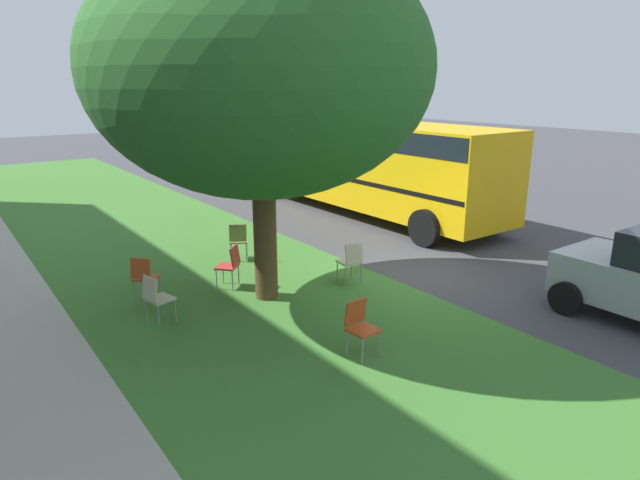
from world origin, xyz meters
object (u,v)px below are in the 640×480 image
(chair_3, at_px, (360,324))
(chair_4, at_px, (238,239))
(street_tree, at_px, (260,70))
(chair_5, at_px, (156,296))
(chair_2, at_px, (144,275))
(school_bus, at_px, (362,157))
(chair_0, at_px, (351,259))
(chair_1, at_px, (230,263))

(chair_3, height_order, chair_4, same)
(street_tree, xyz_separation_m, chair_5, (0.05, 2.16, -3.72))
(chair_2, relative_size, school_bus, 0.08)
(chair_0, xyz_separation_m, school_bus, (4.94, -4.47, 1.24))
(street_tree, relative_size, chair_5, 7.36)
(chair_3, distance_m, school_bus, 9.85)
(chair_1, distance_m, chair_5, 2.01)
(chair_5, bearing_deg, chair_0, -96.19)
(chair_3, relative_size, school_bus, 0.08)
(chair_0, distance_m, chair_4, 2.98)
(chair_0, xyz_separation_m, chair_2, (1.58, 3.78, 0.00))
(chair_1, relative_size, chair_5, 1.00)
(street_tree, bearing_deg, chair_0, -101.77)
(chair_5, bearing_deg, school_bus, -61.86)
(street_tree, xyz_separation_m, chair_1, (0.87, 0.32, -3.72))
(chair_2, bearing_deg, chair_5, 170.84)
(chair_0, xyz_separation_m, chair_4, (2.75, 1.15, 0.00))
(chair_0, distance_m, chair_1, 2.47)
(chair_0, distance_m, school_bus, 6.77)
(chair_5, bearing_deg, chair_3, -144.39)
(street_tree, xyz_separation_m, chair_2, (1.20, 1.97, -3.72))
(chair_3, relative_size, chair_4, 1.00)
(street_tree, distance_m, chair_5, 4.30)
(chair_4, xyz_separation_m, school_bus, (2.19, -5.62, 1.24))
(chair_2, distance_m, chair_3, 4.50)
(chair_4, bearing_deg, street_tree, 164.49)
(chair_5, xyz_separation_m, school_bus, (4.51, -8.43, 1.24))
(chair_3, bearing_deg, chair_5, 35.61)
(chair_2, xyz_separation_m, chair_3, (-4.07, -1.91, 0.00))
(chair_1, distance_m, chair_4, 1.80)
(chair_0, relative_size, chair_3, 1.00)
(chair_5, bearing_deg, chair_1, -66.01)
(chair_4, relative_size, chair_5, 1.00)
(chair_0, height_order, chair_2, same)
(chair_3, bearing_deg, chair_1, 4.00)
(street_tree, height_order, chair_5, street_tree)
(chair_4, bearing_deg, chair_1, 146.94)
(chair_1, relative_size, chair_4, 1.00)
(chair_0, bearing_deg, chair_3, 143.16)
(street_tree, height_order, school_bus, street_tree)
(street_tree, xyz_separation_m, chair_4, (2.38, -0.66, -3.72))
(chair_4, bearing_deg, chair_5, 129.53)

